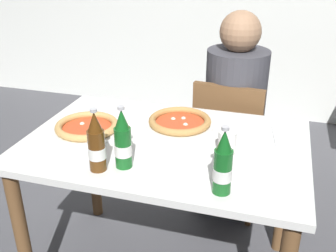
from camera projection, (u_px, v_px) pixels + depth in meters
name	position (u px, v px, depth m)	size (l,w,h in m)	color
dining_table_main	(165.00, 164.00, 1.73)	(1.20, 0.80, 0.75)	silver
chair_behind_table	(230.00, 140.00, 2.27)	(0.44, 0.44, 0.85)	brown
diner_seated	(233.00, 121.00, 2.26)	(0.34, 0.34, 1.21)	#2D3342
pizza_margherita_near	(180.00, 122.00, 1.80)	(0.31, 0.31, 0.04)	white
pizza_marinara_far	(87.00, 127.00, 1.76)	(0.31, 0.31, 0.04)	white
beer_bottle_left	(123.00, 142.00, 1.45)	(0.07, 0.07, 0.25)	#14591E
beer_bottle_center	(223.00, 165.00, 1.30)	(0.07, 0.07, 0.25)	#14591E
beer_bottle_right	(96.00, 145.00, 1.43)	(0.07, 0.07, 0.25)	#512D0F
napkin_with_cutlery	(270.00, 137.00, 1.71)	(0.18, 0.19, 0.01)	white
paper_cup	(227.00, 142.00, 1.57)	(0.07, 0.07, 0.10)	white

